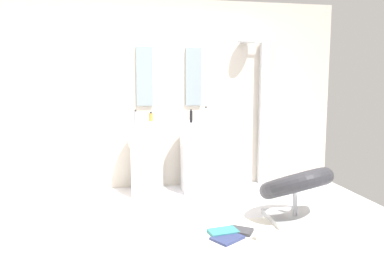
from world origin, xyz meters
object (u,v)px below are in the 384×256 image
(magazine_teal, at_px, (223,232))
(lounge_chair, at_px, (296,188))
(pedestal_sink_left, at_px, (146,156))
(soap_bottle_grey, at_px, (136,117))
(magazine_navy, at_px, (227,238))
(shower_column, at_px, (263,110))
(pedestal_sink_right, at_px, (197,154))
(magazine_charcoal, at_px, (240,231))
(coffee_mug, at_px, (261,236))
(soap_bottle_white, at_px, (206,114))
(soap_bottle_amber, at_px, (151,117))
(soap_bottle_black, at_px, (191,116))

(magazine_teal, bearing_deg, lounge_chair, 5.87)
(pedestal_sink_left, distance_m, soap_bottle_grey, 0.54)
(magazine_navy, bearing_deg, shower_column, 27.62)
(magazine_teal, bearing_deg, pedestal_sink_left, 105.53)
(pedestal_sink_right, height_order, magazine_charcoal, pedestal_sink_right)
(magazine_teal, relative_size, coffee_mug, 2.96)
(lounge_chair, height_order, magazine_charcoal, lounge_chair)
(pedestal_sink_right, bearing_deg, soap_bottle_grey, -178.12)
(pedestal_sink_right, distance_m, soap_bottle_white, 0.55)
(pedestal_sink_left, bearing_deg, soap_bottle_amber, 58.95)
(magazine_navy, height_order, coffee_mug, coffee_mug)
(magazine_teal, height_order, magazine_navy, magazine_teal)
(shower_column, xyz_separation_m, soap_bottle_black, (-1.11, -0.36, -0.05))
(soap_bottle_grey, bearing_deg, magazine_charcoal, -55.56)
(pedestal_sink_right, xyz_separation_m, magazine_teal, (-0.00, -1.45, -0.48))
(magazine_teal, height_order, soap_bottle_amber, soap_bottle_amber)
(magazine_charcoal, distance_m, soap_bottle_amber, 2.00)
(pedestal_sink_right, relative_size, soap_bottle_amber, 8.26)
(magazine_charcoal, height_order, soap_bottle_black, soap_bottle_black)
(pedestal_sink_right, bearing_deg, shower_column, 13.57)
(magazine_charcoal, relative_size, soap_bottle_white, 1.18)
(magazine_teal, relative_size, magazine_navy, 1.01)
(lounge_chair, xyz_separation_m, coffee_mug, (-0.54, -0.43, -0.29))
(pedestal_sink_right, relative_size, shower_column, 0.51)
(magazine_teal, distance_m, magazine_charcoal, 0.17)
(pedestal_sink_right, height_order, shower_column, shower_column)
(magazine_charcoal, height_order, coffee_mug, coffee_mug)
(magazine_teal, bearing_deg, coffee_mug, -43.70)
(magazine_navy, bearing_deg, soap_bottle_amber, 76.40)
(soap_bottle_white, bearing_deg, pedestal_sink_right, -177.51)
(magazine_charcoal, relative_size, coffee_mug, 2.51)
(soap_bottle_black, xyz_separation_m, soap_bottle_grey, (-0.71, 0.09, -0.00))
(shower_column, height_order, magazine_charcoal, shower_column)
(magazine_teal, xyz_separation_m, soap_bottle_white, (0.12, 1.46, 1.02))
(shower_column, bearing_deg, pedestal_sink_left, -171.78)
(coffee_mug, relative_size, soap_bottle_black, 0.55)
(pedestal_sink_right, bearing_deg, pedestal_sink_left, 180.00)
(magazine_teal, relative_size, soap_bottle_black, 1.63)
(lounge_chair, relative_size, magazine_charcoal, 4.48)
(lounge_chair, bearing_deg, soap_bottle_black, 130.32)
(soap_bottle_amber, bearing_deg, magazine_charcoal, -63.82)
(pedestal_sink_right, distance_m, magazine_teal, 1.53)
(magazine_teal, distance_m, soap_bottle_grey, 1.92)
(coffee_mug, bearing_deg, pedestal_sink_right, 100.07)
(lounge_chair, xyz_separation_m, magazine_teal, (-0.84, -0.23, -0.32))
(magazine_teal, relative_size, soap_bottle_amber, 2.17)
(magazine_charcoal, bearing_deg, soap_bottle_black, 133.95)
(pedestal_sink_left, xyz_separation_m, soap_bottle_black, (0.58, -0.12, 0.52))
(magazine_navy, distance_m, soap_bottle_black, 1.77)
(shower_column, bearing_deg, soap_bottle_amber, -175.61)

